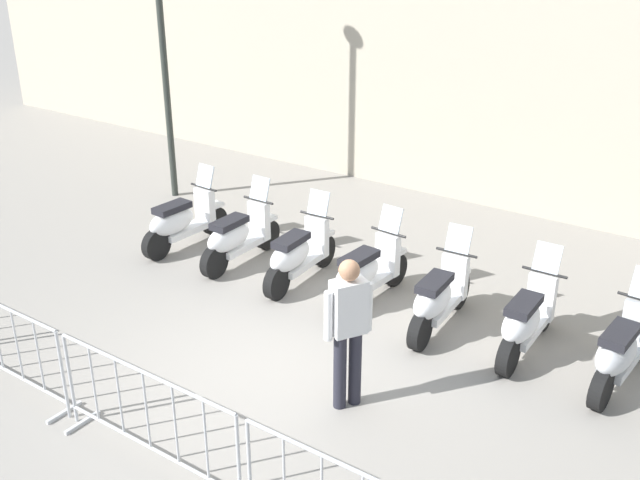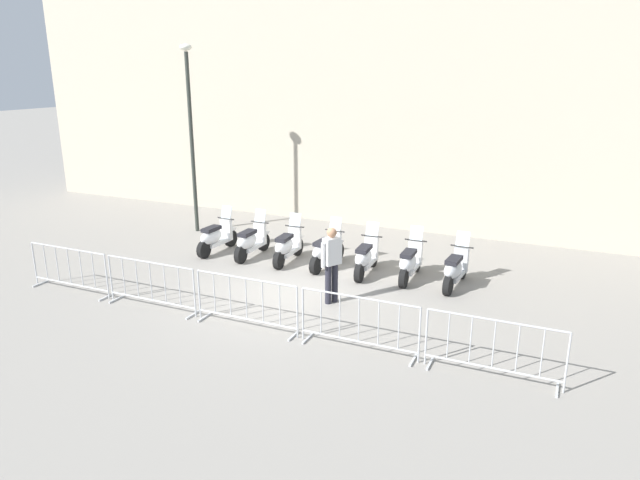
# 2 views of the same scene
# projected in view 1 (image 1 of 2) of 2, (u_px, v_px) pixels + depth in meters

# --- Properties ---
(ground_plane) EXTENTS (120.00, 120.00, 0.00)m
(ground_plane) POSITION_uv_depth(u_px,v_px,m) (275.00, 371.00, 8.65)
(ground_plane) COLOR gray
(motorcycle_0) EXTENTS (0.56, 1.73, 1.24)m
(motorcycle_0) POSITION_uv_depth(u_px,v_px,m) (182.00, 221.00, 11.67)
(motorcycle_0) COLOR black
(motorcycle_0) RESTS_ON ground
(motorcycle_1) EXTENTS (0.56, 1.72, 1.24)m
(motorcycle_1) POSITION_uv_depth(u_px,v_px,m) (238.00, 237.00, 11.11)
(motorcycle_1) COLOR black
(motorcycle_1) RESTS_ON ground
(motorcycle_2) EXTENTS (0.56, 1.72, 1.24)m
(motorcycle_2) POSITION_uv_depth(u_px,v_px,m) (298.00, 254.00, 10.53)
(motorcycle_2) COLOR black
(motorcycle_2) RESTS_ON ground
(motorcycle_3) EXTENTS (0.57, 1.73, 1.24)m
(motorcycle_3) POSITION_uv_depth(u_px,v_px,m) (366.00, 273.00, 9.99)
(motorcycle_3) COLOR black
(motorcycle_3) RESTS_ON ground
(motorcycle_4) EXTENTS (0.56, 1.72, 1.24)m
(motorcycle_4) POSITION_uv_depth(u_px,v_px,m) (439.00, 298.00, 9.34)
(motorcycle_4) COLOR black
(motorcycle_4) RESTS_ON ground
(motorcycle_5) EXTENTS (0.56, 1.72, 1.24)m
(motorcycle_5) POSITION_uv_depth(u_px,v_px,m) (526.00, 320.00, 8.82)
(motorcycle_5) COLOR black
(motorcycle_5) RESTS_ON ground
(motorcycle_6) EXTENTS (0.57, 1.73, 1.24)m
(motorcycle_6) POSITION_uv_depth(u_px,v_px,m) (621.00, 351.00, 8.21)
(motorcycle_6) COLOR black
(motorcycle_6) RESTS_ON ground
(barrier_segment_2) EXTENTS (2.29, 0.51, 1.07)m
(barrier_segment_2) POSITION_uv_depth(u_px,v_px,m) (147.00, 418.00, 6.99)
(barrier_segment_2) COLOR #B2B5B7
(barrier_segment_2) RESTS_ON ground
(street_lamp) EXTENTS (0.36, 0.36, 5.71)m
(street_lamp) POSITION_uv_depth(u_px,v_px,m) (159.00, 6.00, 12.69)
(street_lamp) COLOR #2D332D
(street_lamp) RESTS_ON ground
(officer_near_row_end) EXTENTS (0.38, 0.48, 1.73)m
(officer_near_row_end) POSITION_uv_depth(u_px,v_px,m) (348.00, 326.00, 7.67)
(officer_near_row_end) COLOR #23232D
(officer_near_row_end) RESTS_ON ground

